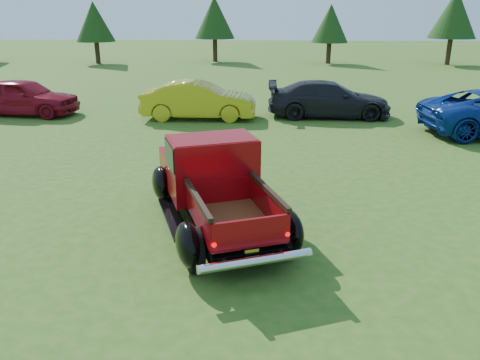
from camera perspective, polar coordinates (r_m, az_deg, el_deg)
The scene contains 9 objects.
ground at distance 8.94m, azimuth -3.58°, elevation -6.14°, with size 120.00×120.00×0.00m, color #2C5518.
tree_west at distance 39.18m, azimuth -17.33°, elevation 17.94°, with size 2.94×2.94×4.60m.
tree_mid_left at distance 39.18m, azimuth -3.12°, elevation 19.16°, with size 3.20×3.20×5.00m.
tree_mid_right at distance 38.32m, azimuth 10.97°, elevation 18.21°, with size 2.82×2.82×4.40m.
tree_east at distance 40.02m, azimuth 24.66°, elevation 17.89°, with size 3.46×3.46×5.40m.
pickup_truck at distance 9.11m, azimuth -3.36°, elevation -0.16°, with size 3.33×4.83×1.68m.
show_car_red at distance 20.59m, azimuth -24.87°, elevation 9.19°, with size 1.70×4.22×1.44m, color maroon.
show_car_yellow at distance 18.10m, azimuth -5.06°, elevation 9.66°, with size 1.51×4.32×1.42m, color #B4A518.
show_car_grey at distance 18.73m, azimuth 10.77°, elevation 9.66°, with size 1.92×4.71×1.37m, color black.
Camera 1 is at (0.95, -7.97, 3.93)m, focal length 35.00 mm.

